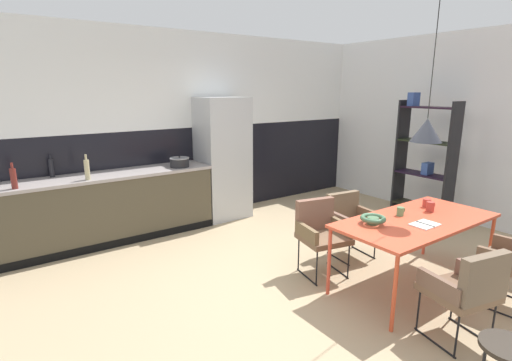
{
  "coord_description": "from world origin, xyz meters",
  "views": [
    {
      "loc": [
        -2.67,
        -2.72,
        2.01
      ],
      "look_at": [
        -0.31,
        0.63,
        1.03
      ],
      "focal_mm": 26.98,
      "sensor_mm": 36.0,
      "label": 1
    }
  ],
  "objects": [
    {
      "name": "fruit_bowl",
      "position": [
        0.29,
        -0.48,
        0.79
      ],
      "size": [
        0.25,
        0.25,
        0.08
      ],
      "color": "#4C704C",
      "rests_on": "dining_table"
    },
    {
      "name": "pendant_lamp_over_table_near",
      "position": [
        0.77,
        -0.65,
        1.63
      ],
      "size": [
        0.29,
        0.29,
        1.29
      ],
      "color": "black"
    },
    {
      "name": "cooking_pot",
      "position": [
        -0.45,
        2.35,
        0.99
      ],
      "size": [
        0.28,
        0.28,
        0.16
      ],
      "color": "black",
      "rests_on": "kitchen_counter"
    },
    {
      "name": "armchair_far_side",
      "position": [
        0.26,
        -1.44,
        0.52
      ],
      "size": [
        0.57,
        0.56,
        0.82
      ],
      "rotation": [
        0.0,
        0.0,
        -0.21
      ],
      "color": "brown",
      "rests_on": "ground"
    },
    {
      "name": "mug_tall_blue",
      "position": [
        1.11,
        -0.58,
        0.79
      ],
      "size": [
        0.13,
        0.08,
        0.11
      ],
      "color": "#B23D33",
      "rests_on": "dining_table"
    },
    {
      "name": "back_wall_splashback_dark",
      "position": [
        0.0,
        2.81,
        0.71
      ],
      "size": [
        6.72,
        0.12,
        1.43
      ],
      "primitive_type": "cube",
      "color": "black",
      "rests_on": "ground"
    },
    {
      "name": "mug_short_terracotta",
      "position": [
        1.23,
        -0.47,
        0.78
      ],
      "size": [
        0.13,
        0.08,
        0.09
      ],
      "color": "#B23D33",
      "rests_on": "dining_table"
    },
    {
      "name": "armchair_by_stool",
      "position": [
        0.83,
        0.28,
        0.49
      ],
      "size": [
        0.54,
        0.53,
        0.77
      ],
      "rotation": [
        0.0,
        0.0,
        3.01
      ],
      "color": "brown",
      "rests_on": "ground"
    },
    {
      "name": "bottle_spice_small",
      "position": [
        -1.71,
        2.25,
        1.05
      ],
      "size": [
        0.06,
        0.06,
        0.32
      ],
      "color": "tan",
      "rests_on": "kitchen_counter"
    },
    {
      "name": "ground_plane",
      "position": [
        0.0,
        0.0,
        0.0
      ],
      "size": [
        8.74,
        8.74,
        0.0
      ],
      "primitive_type": "plane",
      "color": "tan"
    },
    {
      "name": "dining_table",
      "position": [
        0.77,
        -0.64,
        0.69
      ],
      "size": [
        1.75,
        0.83,
        0.73
      ],
      "color": "#DA4E31",
      "rests_on": "ground"
    },
    {
      "name": "refrigerator_column",
      "position": [
        0.33,
        2.45,
        0.94
      ],
      "size": [
        0.73,
        0.6,
        1.89
      ],
      "primitive_type": "cube",
      "color": "#ADAFB2",
      "rests_on": "ground"
    },
    {
      "name": "back_wall_panel_upper",
      "position": [
        0.0,
        2.81,
        2.14
      ],
      "size": [
        6.72,
        0.12,
        1.43
      ],
      "primitive_type": "cube",
      "color": "silver",
      "rests_on": "back_wall_splashback_dark"
    },
    {
      "name": "open_book",
      "position": [
        0.67,
        -0.8,
        0.74
      ],
      "size": [
        0.26,
        0.2,
        0.02
      ],
      "color": "white",
      "rests_on": "dining_table"
    },
    {
      "name": "armchair_facing_counter",
      "position": [
        0.21,
        0.14,
        0.52
      ],
      "size": [
        0.56,
        0.56,
        0.82
      ],
      "rotation": [
        0.0,
        0.0,
        2.94
      ],
      "color": "brown",
      "rests_on": "ground"
    },
    {
      "name": "bottle_oil_tall",
      "position": [
        -2.05,
        2.67,
        1.04
      ],
      "size": [
        0.06,
        0.06,
        0.29
      ],
      "color": "black",
      "rests_on": "kitchen_counter"
    },
    {
      "name": "mug_dark_espresso",
      "position": [
        0.73,
        -0.48,
        0.78
      ],
      "size": [
        0.12,
        0.07,
        0.09
      ],
      "color": "#5B8456",
      "rests_on": "dining_table"
    },
    {
      "name": "side_wall_right",
      "position": [
        3.3,
        0.0,
        1.43
      ],
      "size": [
        0.12,
        5.74,
        2.85
      ],
      "primitive_type": "cube",
      "color": "silver",
      "rests_on": "ground"
    },
    {
      "name": "bottle_wine_green",
      "position": [
        -2.48,
        2.25,
        1.04
      ],
      "size": [
        0.07,
        0.07,
        0.3
      ],
      "color": "maroon",
      "rests_on": "kitchen_counter"
    },
    {
      "name": "side_stool",
      "position": [
        -0.15,
        -1.91,
        0.4
      ],
      "size": [
        0.35,
        0.35,
        0.44
      ],
      "color": "#2D261E",
      "rests_on": "ground"
    },
    {
      "name": "kitchen_counter",
      "position": [
        -1.64,
        2.45,
        0.46
      ],
      "size": [
        3.18,
        0.63,
        0.92
      ],
      "color": "#494131",
      "rests_on": "ground"
    },
    {
      "name": "open_shelf_unit",
      "position": [
        2.68,
        0.49,
        1.0
      ],
      "size": [
        0.3,
        0.86,
        1.96
      ],
      "rotation": [
        0.0,
        0.0,
        -1.57
      ],
      "color": "black",
      "rests_on": "ground"
    }
  ]
}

